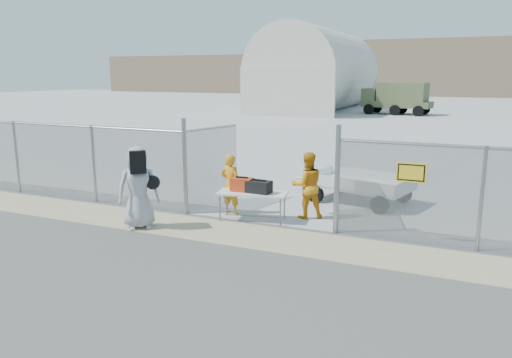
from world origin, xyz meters
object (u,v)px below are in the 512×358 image
at_px(security_worker_right, 307,185).
at_px(visitor, 138,188).
at_px(utility_trailer, 360,187).
at_px(security_worker_left, 231,184).
at_px(folding_table, 252,206).

relative_size(security_worker_right, visitor, 0.87).
bearing_deg(utility_trailer, visitor, -118.92).
bearing_deg(visitor, security_worker_left, 11.84).
bearing_deg(utility_trailer, folding_table, -111.21).
distance_m(security_worker_right, utility_trailer, 2.31).
distance_m(folding_table, utility_trailer, 3.53).
bearing_deg(visitor, utility_trailer, 4.89).
relative_size(security_worker_left, security_worker_right, 0.93).
relative_size(security_worker_left, visitor, 0.81).
relative_size(folding_table, utility_trailer, 0.48).
xyz_separation_m(security_worker_right, visitor, (-3.37, -2.41, 0.13)).
xyz_separation_m(security_worker_left, security_worker_right, (1.92, 0.45, 0.06)).
xyz_separation_m(security_worker_right, utility_trailer, (0.89, 2.09, -0.41)).
xyz_separation_m(security_worker_left, visitor, (-1.45, -1.96, 0.19)).
distance_m(security_worker_right, visitor, 4.15).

